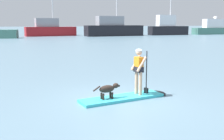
% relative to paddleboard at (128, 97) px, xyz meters
% --- Properties ---
extents(ground_plane, '(400.00, 400.00, 0.00)m').
position_rel_paddleboard_xyz_m(ground_plane, '(-0.23, -0.03, -0.05)').
color(ground_plane, slate).
extents(paddleboard, '(3.44, 1.20, 0.10)m').
position_rel_paddleboard_xyz_m(paddleboard, '(0.00, 0.00, 0.00)').
color(paddleboard, '#33B2BF').
rests_on(paddleboard, ground_plane).
extents(person_paddler, '(0.64, 0.52, 1.66)m').
position_rel_paddleboard_xyz_m(person_paddler, '(0.47, 0.06, 1.02)').
color(person_paddler, tan).
rests_on(person_paddler, paddleboard).
extents(dog, '(1.04, 0.29, 0.52)m').
position_rel_paddleboard_xyz_m(dog, '(-0.78, -0.10, 0.39)').
color(dog, '#2D231E').
rests_on(dog, paddleboard).
extents(moored_boat_port, '(10.40, 3.41, 11.54)m').
position_rel_paddleboard_xyz_m(moored_boat_port, '(4.79, 49.84, 1.35)').
color(moored_boat_port, maroon).
rests_on(moored_boat_port, ground_plane).
extents(moored_boat_center, '(12.04, 3.33, 11.29)m').
position_rel_paddleboard_xyz_m(moored_boat_center, '(17.06, 45.50, 1.50)').
color(moored_boat_center, black).
rests_on(moored_boat_center, ground_plane).
extents(moored_boat_far_port, '(8.98, 2.95, 11.32)m').
position_rel_paddleboard_xyz_m(moored_boat_far_port, '(29.98, 45.28, 1.60)').
color(moored_boat_far_port, black).
rests_on(moored_boat_far_port, ground_plane).
extents(moored_boat_outer, '(12.98, 3.14, 4.20)m').
position_rel_paddleboard_xyz_m(moored_boat_outer, '(43.21, 44.68, 1.28)').
color(moored_boat_outer, '#3F7266').
rests_on(moored_boat_outer, ground_plane).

